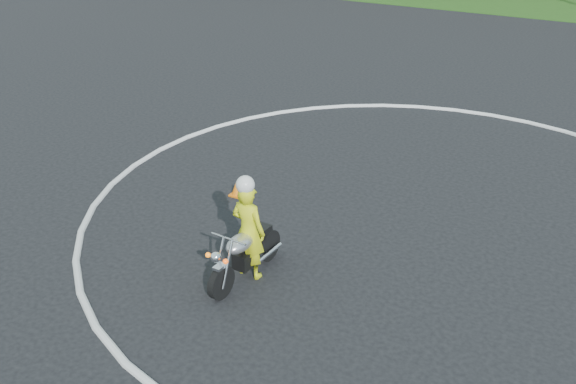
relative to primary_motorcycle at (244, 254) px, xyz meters
The scene contains 4 objects.
ground 1.66m from the primary_motorcycle, 11.04° to the left, with size 120.00×120.00×0.00m, color black.
course_markings 5.99m from the primary_motorcycle, 51.24° to the left, with size 19.05×19.05×0.12m.
primary_motorcycle is the anchor object (origin of this frame).
rider_primary_grp 0.40m from the primary_motorcycle, 90.55° to the left, with size 0.59×0.41×1.73m.
Camera 1 is at (3.07, -7.24, 5.71)m, focal length 40.00 mm.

